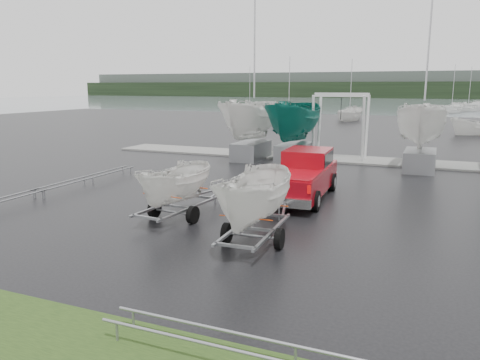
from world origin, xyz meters
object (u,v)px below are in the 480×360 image
(pickup_truck, at_px, (304,173))
(boat_hoist, at_px, (341,117))
(trailer_hitched, at_px, (255,152))
(trailer_parked, at_px, (175,152))

(pickup_truck, relative_size, boat_hoist, 1.41)
(trailer_hitched, distance_m, boat_hoist, 16.83)
(trailer_hitched, relative_size, trailer_parked, 1.16)
(trailer_parked, bearing_deg, pickup_truck, 62.42)
(pickup_truck, bearing_deg, trailer_parked, -124.72)
(trailer_parked, xyz_separation_m, boat_hoist, (2.61, 15.45, 0.33))
(trailer_hitched, relative_size, boat_hoist, 1.21)
(pickup_truck, height_order, trailer_hitched, trailer_hitched)
(boat_hoist, bearing_deg, pickup_truck, -86.97)
(trailer_hitched, height_order, boat_hoist, trailer_hitched)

